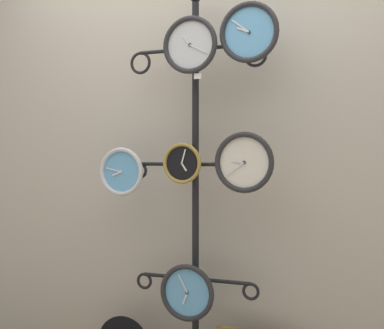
{
  "coord_description": "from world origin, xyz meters",
  "views": [
    {
      "loc": [
        1.02,
        -2.21,
        1.25
      ],
      "look_at": [
        0.0,
        0.36,
        1.19
      ],
      "focal_mm": 50.0,
      "sensor_mm": 36.0,
      "label": 1
    }
  ],
  "objects_px": {
    "display_stand": "(195,266)",
    "clock_middle_right": "(244,162)",
    "clock_middle_center": "(182,163)",
    "clock_middle_left": "(122,172)",
    "clock_bottom_center": "(188,293)",
    "clock_top_right": "(249,32)",
    "clock_top_center": "(190,45)"
  },
  "relations": [
    {
      "from": "display_stand",
      "to": "clock_middle_right",
      "type": "xyz_separation_m",
      "value": [
        0.3,
        -0.11,
        0.55
      ]
    },
    {
      "from": "clock_middle_right",
      "to": "clock_middle_center",
      "type": "bearing_deg",
      "value": 175.29
    },
    {
      "from": "display_stand",
      "to": "clock_middle_left",
      "type": "distance_m",
      "value": 0.64
    },
    {
      "from": "clock_bottom_center",
      "to": "clock_middle_left",
      "type": "bearing_deg",
      "value": 177.34
    },
    {
      "from": "clock_top_right",
      "to": "clock_bottom_center",
      "type": "distance_m",
      "value": 1.34
    },
    {
      "from": "clock_middle_left",
      "to": "clock_middle_right",
      "type": "height_order",
      "value": "clock_middle_right"
    },
    {
      "from": "clock_top_right",
      "to": "clock_bottom_center",
      "type": "xyz_separation_m",
      "value": [
        -0.31,
        -0.03,
        -1.3
      ]
    },
    {
      "from": "clock_top_center",
      "to": "display_stand",
      "type": "bearing_deg",
      "value": 95.94
    },
    {
      "from": "display_stand",
      "to": "clock_middle_center",
      "type": "relative_size",
      "value": 9.93
    },
    {
      "from": "clock_middle_right",
      "to": "clock_bottom_center",
      "type": "relative_size",
      "value": 1.02
    },
    {
      "from": "display_stand",
      "to": "clock_middle_center",
      "type": "distance_m",
      "value": 0.55
    },
    {
      "from": "clock_top_right",
      "to": "clock_middle_center",
      "type": "xyz_separation_m",
      "value": [
        -0.35,
        0.0,
        -0.64
      ]
    },
    {
      "from": "display_stand",
      "to": "clock_top_center",
      "type": "distance_m",
      "value": 1.15
    },
    {
      "from": "clock_top_right",
      "to": "display_stand",
      "type": "bearing_deg",
      "value": 164.8
    },
    {
      "from": "clock_top_right",
      "to": "clock_middle_left",
      "type": "relative_size",
      "value": 1.15
    },
    {
      "from": "clock_top_right",
      "to": "clock_bottom_center",
      "type": "bearing_deg",
      "value": -174.74
    },
    {
      "from": "clock_top_center",
      "to": "clock_top_right",
      "type": "distance_m",
      "value": 0.31
    },
    {
      "from": "clock_top_right",
      "to": "clock_middle_right",
      "type": "height_order",
      "value": "clock_top_right"
    },
    {
      "from": "clock_top_center",
      "to": "clock_middle_center",
      "type": "xyz_separation_m",
      "value": [
        -0.05,
        0.01,
        -0.6
      ]
    },
    {
      "from": "clock_middle_center",
      "to": "clock_bottom_center",
      "type": "height_order",
      "value": "clock_middle_center"
    },
    {
      "from": "display_stand",
      "to": "clock_middle_left",
      "type": "relative_size",
      "value": 8.06
    },
    {
      "from": "clock_middle_left",
      "to": "clock_middle_right",
      "type": "xyz_separation_m",
      "value": [
        0.69,
        -0.02,
        0.05
      ]
    },
    {
      "from": "clock_middle_left",
      "to": "clock_top_right",
      "type": "bearing_deg",
      "value": 0.86
    },
    {
      "from": "display_stand",
      "to": "clock_top_right",
      "type": "xyz_separation_m",
      "value": [
        0.32,
        -0.09,
        1.19
      ]
    },
    {
      "from": "clock_top_center",
      "to": "clock_middle_right",
      "type": "distance_m",
      "value": 0.66
    },
    {
      "from": "clock_top_center",
      "to": "clock_middle_center",
      "type": "relative_size",
      "value": 1.39
    },
    {
      "from": "clock_bottom_center",
      "to": "clock_top_right",
      "type": "bearing_deg",
      "value": 5.26
    },
    {
      "from": "clock_top_center",
      "to": "clock_top_right",
      "type": "xyz_separation_m",
      "value": [
        0.31,
        0.01,
        0.04
      ]
    },
    {
      "from": "clock_top_center",
      "to": "clock_middle_left",
      "type": "xyz_separation_m",
      "value": [
        -0.4,
        0.0,
        -0.65
      ]
    },
    {
      "from": "clock_middle_left",
      "to": "clock_middle_center",
      "type": "xyz_separation_m",
      "value": [
        0.35,
        0.01,
        0.05
      ]
    },
    {
      "from": "clock_middle_left",
      "to": "clock_top_center",
      "type": "bearing_deg",
      "value": -0.39
    },
    {
      "from": "display_stand",
      "to": "clock_bottom_center",
      "type": "relative_size",
      "value": 7.17
    }
  ]
}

